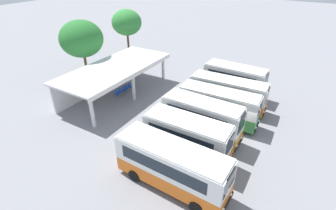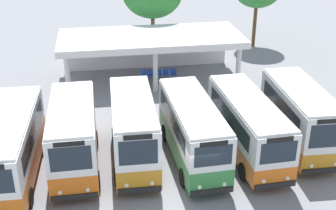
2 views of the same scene
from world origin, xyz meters
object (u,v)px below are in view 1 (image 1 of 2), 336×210
object	(u,v)px
waiting_chair_fourth_seat	(126,88)
waiting_chair_fifth_seat	(130,86)
waiting_chair_second_from_end	(120,91)
city_bus_middle_cream	(202,118)
city_bus_fourth_amber	(218,105)
waiting_chair_middle_seat	(124,90)
city_bus_second_in_row	(187,137)
waiting_chair_end_by_column	(117,93)
city_bus_far_end_green	(235,80)
city_bus_nearest_orange	(172,165)
city_bus_fifth_blue	(228,92)

from	to	relation	value
waiting_chair_fourth_seat	waiting_chair_fifth_seat	size ratio (longest dim) A/B	1.00
waiting_chair_second_from_end	waiting_chair_fifth_seat	size ratio (longest dim) A/B	1.00
waiting_chair_fifth_seat	city_bus_middle_cream	bearing A→B (deg)	-110.04
city_bus_middle_cream	waiting_chair_fourth_seat	xyz separation A→B (m)	(3.41, 11.01, -1.39)
waiting_chair_second_from_end	city_bus_fourth_amber	bearing A→B (deg)	-86.33
waiting_chair_second_from_end	waiting_chair_middle_seat	distance (m)	0.57
city_bus_second_in_row	waiting_chair_end_by_column	world-z (taller)	city_bus_second_in_row
city_bus_far_end_green	waiting_chair_second_from_end	distance (m)	12.88
city_bus_nearest_orange	city_bus_fifth_blue	world-z (taller)	city_bus_nearest_orange
city_bus_second_in_row	waiting_chair_end_by_column	distance (m)	12.16
city_bus_second_in_row	city_bus_fourth_amber	bearing A→B (deg)	-1.38
city_bus_middle_cream	waiting_chair_middle_seat	distance (m)	11.36
city_bus_second_in_row	city_bus_middle_cream	xyz separation A→B (m)	(3.00, 0.14, 0.01)
waiting_chair_middle_seat	waiting_chair_second_from_end	bearing A→B (deg)	170.41
city_bus_fifth_blue	waiting_chair_end_by_column	world-z (taller)	city_bus_fifth_blue
waiting_chair_second_from_end	waiting_chair_fourth_seat	world-z (taller)	same
city_bus_nearest_orange	city_bus_far_end_green	size ratio (longest dim) A/B	1.17
waiting_chair_end_by_column	waiting_chair_middle_seat	size ratio (longest dim) A/B	1.00
city_bus_middle_cream	waiting_chair_fourth_seat	bearing A→B (deg)	72.80
city_bus_fourth_amber	waiting_chair_end_by_column	xyz separation A→B (m)	(-1.29, 11.27, -1.27)
city_bus_fifth_blue	waiting_chair_fifth_seat	world-z (taller)	city_bus_fifth_blue
city_bus_second_in_row	city_bus_fourth_amber	distance (m)	6.01
city_bus_fifth_blue	city_bus_far_end_green	distance (m)	3.02
city_bus_far_end_green	waiting_chair_middle_seat	bearing A→B (deg)	119.70
city_bus_fourth_amber	waiting_chair_fourth_seat	world-z (taller)	city_bus_fourth_amber
waiting_chair_fifth_seat	city_bus_fourth_amber	bearing A→B (deg)	-94.96
city_bus_fifth_blue	waiting_chair_middle_seat	xyz separation A→B (m)	(-3.16, 11.09, -1.23)
city_bus_second_in_row	waiting_chair_fifth_seat	xyz separation A→B (m)	(6.97, 11.04, -1.38)
city_bus_far_end_green	waiting_chair_fifth_seat	xyz separation A→B (m)	(-5.03, 10.78, -1.37)
waiting_chair_fourth_seat	waiting_chair_fifth_seat	xyz separation A→B (m)	(0.56, -0.12, 0.00)
city_bus_second_in_row	waiting_chair_end_by_column	size ratio (longest dim) A/B	7.70
waiting_chair_middle_seat	waiting_chair_fourth_seat	bearing A→B (deg)	9.68
city_bus_far_end_green	waiting_chair_fifth_seat	distance (m)	11.98
city_bus_fourth_amber	city_bus_nearest_orange	bearing A→B (deg)	-178.00
waiting_chair_middle_seat	city_bus_nearest_orange	bearing A→B (deg)	-127.53
city_bus_fourth_amber	city_bus_fifth_blue	xyz separation A→B (m)	(3.00, 0.11, -0.04)
city_bus_middle_cream	city_bus_fourth_amber	size ratio (longest dim) A/B	0.91
city_bus_second_in_row	city_bus_far_end_green	xyz separation A→B (m)	(12.01, 0.25, -0.01)
waiting_chair_fourth_seat	city_bus_middle_cream	bearing A→B (deg)	-107.20
city_bus_fifth_blue	waiting_chair_end_by_column	distance (m)	12.02
city_bus_second_in_row	waiting_chair_end_by_column	xyz separation A→B (m)	(4.71, 11.12, -1.38)
waiting_chair_fourth_seat	waiting_chair_fifth_seat	world-z (taller)	same
waiting_chair_fourth_seat	waiting_chair_second_from_end	bearing A→B (deg)	-179.95
waiting_chair_fifth_seat	city_bus_fifth_blue	bearing A→B (deg)	-79.60
city_bus_nearest_orange	city_bus_second_in_row	world-z (taller)	city_bus_second_in_row
city_bus_middle_cream	waiting_chair_second_from_end	size ratio (longest dim) A/B	7.95
waiting_chair_end_by_column	waiting_chair_middle_seat	bearing A→B (deg)	-3.39
city_bus_second_in_row	city_bus_middle_cream	world-z (taller)	city_bus_middle_cream
city_bus_far_end_green	waiting_chair_fourth_seat	bearing A→B (deg)	117.18
city_bus_fifth_blue	waiting_chair_fourth_seat	world-z (taller)	city_bus_fifth_blue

